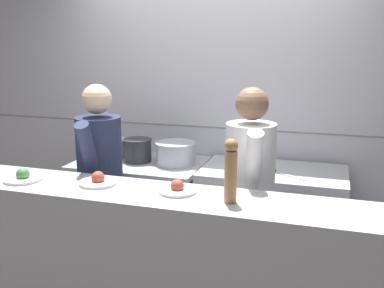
{
  "coord_description": "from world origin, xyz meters",
  "views": [
    {
      "loc": [
        0.98,
        -2.48,
        1.9
      ],
      "look_at": [
        0.01,
        0.59,
        1.15
      ],
      "focal_mm": 42.0,
      "sensor_mm": 36.0,
      "label": 1
    }
  ],
  "objects": [
    {
      "name": "pass_counter",
      "position": [
        0.03,
        -0.2,
        0.51
      ],
      "size": [
        2.63,
        0.45,
        1.04
      ],
      "color": "#B7BABF",
      "rests_on": "ground_plane"
    },
    {
      "name": "wall_back_tiled",
      "position": [
        0.0,
        1.29,
        1.3
      ],
      "size": [
        8.0,
        0.06,
        2.6
      ],
      "color": "silver",
      "rests_on": "ground_plane"
    },
    {
      "name": "stock_pot",
      "position": [
        -0.86,
        0.93,
        0.98
      ],
      "size": [
        0.31,
        0.31,
        0.16
      ],
      "color": "beige",
      "rests_on": "oven_range"
    },
    {
      "name": "pepper_mill",
      "position": [
        0.48,
        -0.22,
        1.22
      ],
      "size": [
        0.08,
        0.08,
        0.36
      ],
      "color": "#AD7A47",
      "rests_on": "pass_counter"
    },
    {
      "name": "chef_sous",
      "position": [
        0.49,
        0.33,
        0.89
      ],
      "size": [
        0.4,
        0.7,
        1.61
      ],
      "rotation": [
        0.0,
        0.0,
        0.26
      ],
      "color": "black",
      "rests_on": "ground_plane"
    },
    {
      "name": "chefs_knife",
      "position": [
        0.63,
        0.8,
        0.92
      ],
      "size": [
        0.34,
        0.22,
        0.02
      ],
      "color": "#B7BABF",
      "rests_on": "prep_counter"
    },
    {
      "name": "plated_dish_main",
      "position": [
        -0.85,
        -0.23,
        1.06
      ],
      "size": [
        0.24,
        0.24,
        0.08
      ],
      "color": "white",
      "rests_on": "pass_counter"
    },
    {
      "name": "prep_counter",
      "position": [
        0.57,
        0.89,
        0.46
      ],
      "size": [
        1.11,
        0.65,
        0.92
      ],
      "color": "#B7BABF",
      "rests_on": "ground_plane"
    },
    {
      "name": "plated_dish_dessert",
      "position": [
        0.15,
        -0.15,
        1.05
      ],
      "size": [
        0.23,
        0.23,
        0.08
      ],
      "color": "white",
      "rests_on": "pass_counter"
    },
    {
      "name": "sauce_pot",
      "position": [
        -0.57,
        0.89,
        1.0
      ],
      "size": [
        0.24,
        0.24,
        0.19
      ],
      "color": "#2D2D33",
      "rests_on": "oven_range"
    },
    {
      "name": "braising_pot",
      "position": [
        -0.23,
        0.9,
        0.99
      ],
      "size": [
        0.34,
        0.34,
        0.18
      ],
      "color": "#B7BABF",
      "rests_on": "oven_range"
    },
    {
      "name": "plated_dish_appetiser",
      "position": [
        -0.36,
        -0.15,
        1.06
      ],
      "size": [
        0.24,
        0.24,
        0.08
      ],
      "color": "white",
      "rests_on": "pass_counter"
    },
    {
      "name": "oven_range",
      "position": [
        -0.55,
        0.89,
        0.45
      ],
      "size": [
        1.08,
        0.71,
        0.89
      ],
      "color": "#232326",
      "rests_on": "ground_plane"
    },
    {
      "name": "chef_head_cook",
      "position": [
        -0.6,
        0.3,
        0.89
      ],
      "size": [
        0.37,
        0.7,
        1.6
      ],
      "rotation": [
        0.0,
        0.0,
        0.16
      ],
      "color": "black",
      "rests_on": "ground_plane"
    }
  ]
}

